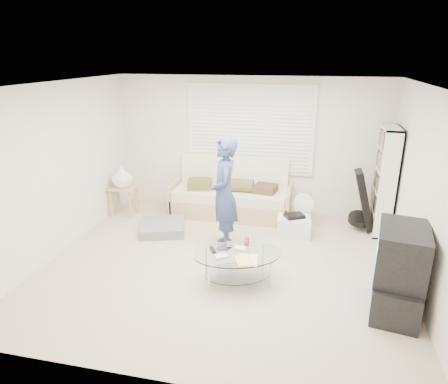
% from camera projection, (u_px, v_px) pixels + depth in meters
% --- Properties ---
extents(ground, '(5.00, 5.00, 0.00)m').
position_uv_depth(ground, '(224.00, 264.00, 5.75)').
color(ground, '#BCAA92').
rests_on(ground, ground).
extents(room_shell, '(5.02, 4.52, 2.51)m').
position_uv_depth(room_shell, '(231.00, 146.00, 5.65)').
color(room_shell, silver).
rests_on(room_shell, ground).
extents(window_blinds, '(2.32, 0.08, 1.62)m').
position_uv_depth(window_blinds, '(250.00, 130.00, 7.26)').
color(window_blinds, silver).
rests_on(window_blinds, ground).
extents(futon_sofa, '(2.18, 0.88, 1.07)m').
position_uv_depth(futon_sofa, '(231.00, 196.00, 7.42)').
color(futon_sofa, tan).
rests_on(futon_sofa, ground).
extents(grey_floor_pillow, '(0.90, 0.90, 0.16)m').
position_uv_depth(grey_floor_pillow, '(163.00, 227.00, 6.76)').
color(grey_floor_pillow, slate).
rests_on(grey_floor_pillow, ground).
extents(side_table, '(0.48, 0.38, 0.94)m').
position_uv_depth(side_table, '(122.00, 179.00, 7.29)').
color(side_table, tan).
rests_on(side_table, ground).
extents(bookshelf, '(0.28, 0.75, 1.78)m').
position_uv_depth(bookshelf, '(384.00, 181.00, 6.54)').
color(bookshelf, white).
rests_on(bookshelf, ground).
extents(guitar_case, '(0.42, 0.39, 1.03)m').
position_uv_depth(guitar_case, '(363.00, 204.00, 6.71)').
color(guitar_case, black).
rests_on(guitar_case, ground).
extents(floor_fan, '(0.36, 0.24, 0.60)m').
position_uv_depth(floor_fan, '(303.00, 207.00, 6.92)').
color(floor_fan, white).
rests_on(floor_fan, ground).
extents(storage_bin, '(0.56, 0.41, 0.38)m').
position_uv_depth(storage_bin, '(294.00, 226.00, 6.59)').
color(storage_bin, white).
rests_on(storage_bin, ground).
extents(tv_unit, '(0.66, 1.03, 1.04)m').
position_uv_depth(tv_unit, '(399.00, 271.00, 4.58)').
color(tv_unit, black).
rests_on(tv_unit, ground).
extents(coffee_table, '(1.31, 1.06, 0.54)m').
position_uv_depth(coffee_table, '(237.00, 259.00, 5.18)').
color(coffee_table, silver).
rests_on(coffee_table, ground).
extents(standing_person, '(0.57, 0.72, 1.73)m').
position_uv_depth(standing_person, '(224.00, 194.00, 5.99)').
color(standing_person, navy).
rests_on(standing_person, ground).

